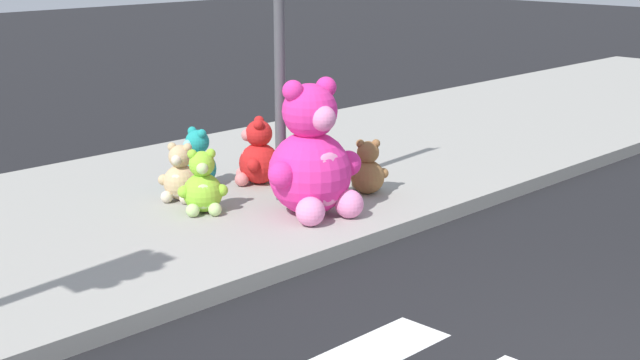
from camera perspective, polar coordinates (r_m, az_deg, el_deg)
The scene contains 9 objects.
sidewalk at distance 9.33m, azimuth -10.30°, elevation -1.88°, with size 28.00×4.40×0.15m, color #9E9B93.
sign_pole at distance 8.98m, azimuth -2.55°, elevation 9.26°, with size 0.56×0.11×3.20m.
plush_pink_large at distance 8.67m, azimuth -0.49°, elevation 1.19°, with size 1.00×0.92×1.31m.
plush_red at distance 9.85m, azimuth -3.95°, elevation 1.43°, with size 0.52×0.52×0.72m.
plush_lime at distance 8.87m, azimuth -7.35°, elevation -0.46°, with size 0.44×0.45×0.63m.
plush_tan at distance 9.32m, azimuth -8.73°, elevation 0.16°, with size 0.43×0.41×0.59m.
plush_yellow at distance 9.74m, azimuth -0.63°, elevation 0.86°, with size 0.41×0.37×0.54m.
plush_brown at distance 9.48m, azimuth 2.99°, elevation 0.54°, with size 0.41×0.41×0.58m.
plush_teal at distance 9.79m, azimuth -7.73°, elevation 1.04°, with size 0.44×0.49×0.64m.
Camera 1 is at (-5.08, -2.15, 2.75)m, focal length 51.18 mm.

